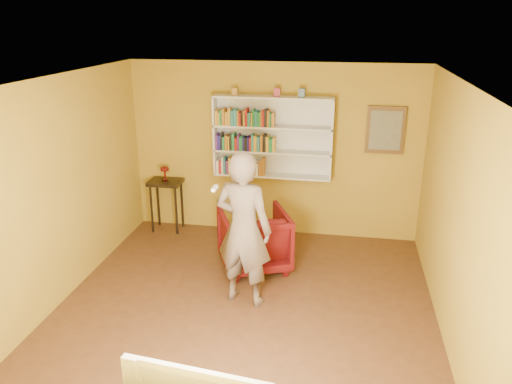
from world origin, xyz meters
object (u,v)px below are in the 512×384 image
console_table (166,189)px  ruby_lustre (165,170)px  bookshelf (273,137)px  person (244,229)px  armchair (254,239)px

console_table → ruby_lustre: bearing=-45.0°
bookshelf → person: (-0.04, -2.07, -0.64)m
bookshelf → person: bearing=-91.2°
bookshelf → armchair: (-0.08, -1.19, -1.18)m
person → console_table: bearing=-36.1°
console_table → armchair: 1.95m
bookshelf → console_table: bookshelf is taller
bookshelf → person: 2.16m
armchair → person: bearing=68.6°
bookshelf → console_table: (-1.71, -0.16, -0.90)m
ruby_lustre → person: size_ratio=0.12×
armchair → console_table: bearing=-56.0°
bookshelf → ruby_lustre: bookshelf is taller
ruby_lustre → armchair: bearing=-32.2°
person → armchair: bearing=-74.9°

